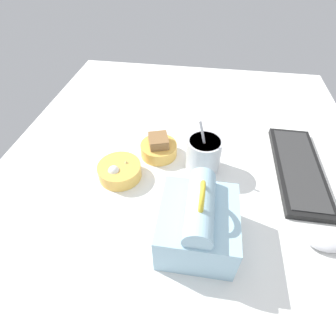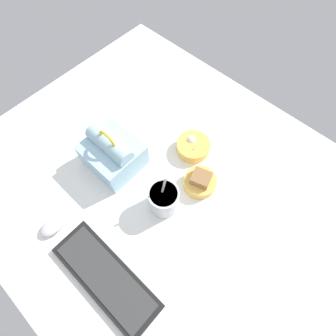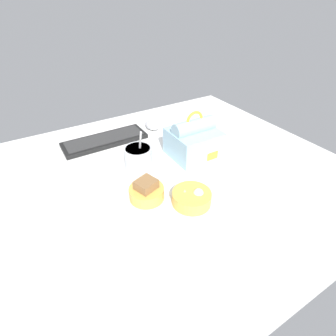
% 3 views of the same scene
% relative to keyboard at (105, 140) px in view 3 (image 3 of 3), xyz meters
% --- Properties ---
extents(desk_surface, '(1.40, 1.10, 0.02)m').
position_rel_keyboard_xyz_m(desk_surface, '(0.05, -0.33, -0.02)').
color(desk_surface, white).
rests_on(desk_surface, ground).
extents(keyboard, '(0.35, 0.12, 0.02)m').
position_rel_keyboard_xyz_m(keyboard, '(0.00, 0.00, 0.00)').
color(keyboard, black).
rests_on(keyboard, desk_surface).
extents(lunch_bag, '(0.18, 0.17, 0.18)m').
position_rel_keyboard_xyz_m(lunch_bag, '(0.26, -0.27, 0.05)').
color(lunch_bag, '#9EC6DB').
rests_on(lunch_bag, desk_surface).
extents(soup_cup, '(0.10, 0.10, 0.17)m').
position_rel_keyboard_xyz_m(soup_cup, '(0.03, -0.27, 0.04)').
color(soup_cup, silver).
rests_on(soup_cup, desk_surface).
extents(bento_bowl_sandwich, '(0.11, 0.11, 0.07)m').
position_rel_keyboard_xyz_m(bento_bowl_sandwich, '(-0.01, -0.41, 0.02)').
color(bento_bowl_sandwich, '#EAB24C').
rests_on(bento_bowl_sandwich, desk_surface).
extents(bento_bowl_snacks, '(0.12, 0.12, 0.05)m').
position_rel_keyboard_xyz_m(bento_bowl_snacks, '(0.10, -0.50, 0.01)').
color(bento_bowl_snacks, '#EAB24C').
rests_on(bento_bowl_snacks, desk_surface).
extents(computer_mouse, '(0.05, 0.09, 0.03)m').
position_rel_keyboard_xyz_m(computer_mouse, '(0.23, 0.01, 0.00)').
color(computer_mouse, silver).
rests_on(computer_mouse, desk_surface).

